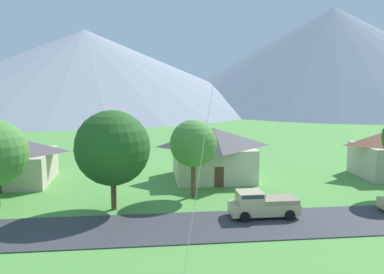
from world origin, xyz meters
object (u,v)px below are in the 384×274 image
house_leftmost (8,159)px  house_right_center (213,152)px  tree_near_right (112,148)px  pickup_truck_sand_west_side (262,204)px  tree_near_left (193,144)px

house_leftmost → house_right_center: size_ratio=1.03×
tree_near_right → pickup_truck_sand_west_side: tree_near_right is taller
house_right_center → tree_near_left: size_ratio=1.24×
house_leftmost → tree_near_right: size_ratio=1.09×
tree_near_left → pickup_truck_sand_west_side: tree_near_left is taller
pickup_truck_sand_west_side → house_leftmost: bearing=149.3°
house_leftmost → tree_near_right: (11.01, -9.94, 2.57)m
house_leftmost → house_right_center: 20.67m
house_leftmost → tree_near_left: tree_near_left is taller
tree_near_left → tree_near_right: size_ratio=0.86×
house_right_center → pickup_truck_sand_west_side: bearing=-82.5°
house_right_center → tree_near_left: bearing=-113.8°
house_right_center → tree_near_right: 13.61m
house_leftmost → pickup_truck_sand_west_side: size_ratio=1.69×
pickup_truck_sand_west_side → tree_near_right: bearing=163.7°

